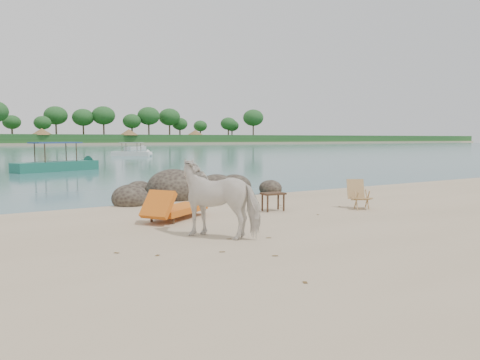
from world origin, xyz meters
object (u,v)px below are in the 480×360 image
object	(u,v)px
deck_chair	(362,195)
side_table	(273,203)
boulders	(189,191)
boat_near	(56,147)
cow	(220,199)
lounge_chair	(179,206)

from	to	relation	value
deck_chair	side_table	bearing A→B (deg)	-173.28
boulders	boat_near	distance (m)	16.82
side_table	cow	bearing A→B (deg)	-137.75
boulders	side_table	size ratio (longest dim) A/B	10.32
boulders	deck_chair	bearing A→B (deg)	-59.67
deck_chair	boat_near	distance (m)	22.07
boulders	lounge_chair	xyz separation A→B (m)	(-2.07, -3.65, 0.08)
deck_chair	boat_near	world-z (taller)	boat_near
side_table	lounge_chair	size ratio (longest dim) A/B	0.28
boulders	lounge_chair	world-z (taller)	boulders
boulders	boat_near	world-z (taller)	boat_near
side_table	deck_chair	size ratio (longest dim) A/B	0.75
cow	lounge_chair	distance (m)	2.36
cow	side_table	size ratio (longest dim) A/B	2.96
boulders	cow	bearing A→B (deg)	-110.25
cow	boulders	bearing A→B (deg)	-148.36
boulders	boat_near	xyz separation A→B (m)	(-1.07, 16.74, 1.21)
boulders	lounge_chair	distance (m)	4.19
cow	side_table	xyz separation A→B (m)	(2.77, 2.00, -0.52)
deck_chair	lounge_chair	bearing A→B (deg)	-164.84
cow	lounge_chair	xyz separation A→B (m)	(0.13, 2.31, -0.45)
cow	side_table	distance (m)	3.46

